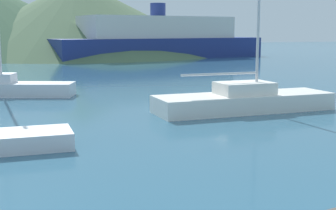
% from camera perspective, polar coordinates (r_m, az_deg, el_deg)
% --- Properties ---
extents(sailboat_outer, '(7.90, 2.65, 7.17)m').
position_cam_1_polar(sailboat_outer, '(20.24, 9.27, 0.59)').
color(sailboat_outer, white).
rests_on(sailboat_outer, ground_plane).
extents(ferry_distant, '(27.92, 13.80, 6.66)m').
position_cam_1_polar(ferry_distant, '(58.30, -1.23, 7.96)').
color(ferry_distant, navy).
rests_on(ferry_distant, ground_plane).
extents(hill_central, '(42.09, 42.09, 10.47)m').
position_cam_1_polar(hill_central, '(69.93, -10.79, 10.46)').
color(hill_central, '#4C6647').
rests_on(hill_central, ground_plane).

